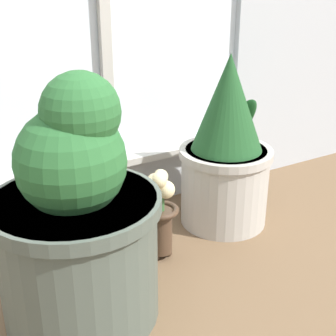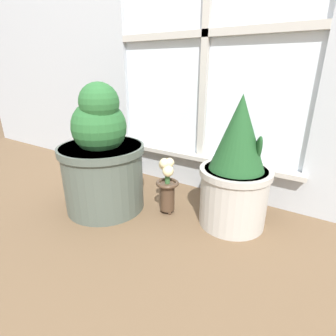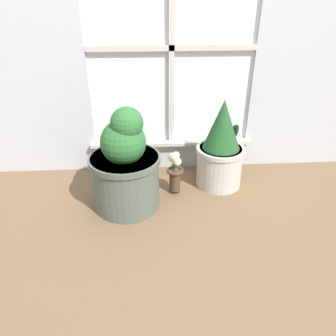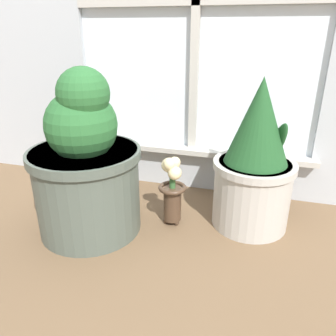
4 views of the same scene
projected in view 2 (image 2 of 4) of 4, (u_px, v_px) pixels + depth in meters
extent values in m
plane|color=brown|center=(133.00, 240.00, 1.09)|extent=(10.00, 10.00, 0.00)
cube|color=#B2B7BC|center=(201.00, 170.00, 1.55)|extent=(1.06, 0.05, 0.21)
cube|color=white|center=(208.00, 34.00, 1.30)|extent=(1.06, 0.02, 1.24)
cube|color=#BCB7AD|center=(206.00, 33.00, 1.28)|extent=(0.04, 0.02, 1.24)
cube|color=#BCB7AD|center=(206.00, 33.00, 1.28)|extent=(1.06, 0.02, 0.04)
cube|color=#BCB7AD|center=(198.00, 157.00, 1.48)|extent=(1.12, 0.06, 0.02)
cylinder|color=#4C564C|center=(104.00, 177.00, 1.30)|extent=(0.38, 0.38, 0.33)
cylinder|color=#4C564C|center=(101.00, 149.00, 1.24)|extent=(0.41, 0.41, 0.03)
cylinder|color=#38281E|center=(101.00, 147.00, 1.24)|extent=(0.35, 0.35, 0.01)
sphere|color=#28602D|center=(99.00, 127.00, 1.21)|extent=(0.25, 0.25, 0.25)
sphere|color=#28602D|center=(99.00, 103.00, 1.14)|extent=(0.18, 0.18, 0.18)
ellipsoid|color=#28602D|center=(105.00, 133.00, 1.15)|extent=(0.08, 0.13, 0.16)
cylinder|color=#B7B2A8|center=(233.00, 197.00, 1.17)|extent=(0.29, 0.29, 0.27)
cylinder|color=#B7B2A8|center=(236.00, 172.00, 1.13)|extent=(0.31, 0.31, 0.03)
cylinder|color=#38281E|center=(236.00, 170.00, 1.12)|extent=(0.27, 0.27, 0.01)
cone|color=#1E4C23|center=(240.00, 133.00, 1.07)|extent=(0.23, 0.23, 0.31)
ellipsoid|color=#1E4C23|center=(257.00, 152.00, 1.08)|extent=(0.09, 0.16, 0.19)
sphere|color=#473323|center=(170.00, 208.00, 1.32)|extent=(0.02, 0.02, 0.02)
sphere|color=#473323|center=(162.00, 210.00, 1.30)|extent=(0.02, 0.02, 0.02)
sphere|color=#473323|center=(170.00, 213.00, 1.28)|extent=(0.02, 0.02, 0.02)
cylinder|color=#473323|center=(167.00, 196.00, 1.27)|extent=(0.07, 0.07, 0.14)
torus|color=#473323|center=(167.00, 183.00, 1.25)|extent=(0.11, 0.11, 0.02)
cylinder|color=#386633|center=(167.00, 176.00, 1.23)|extent=(0.02, 0.02, 0.08)
sphere|color=beige|center=(167.00, 167.00, 1.22)|extent=(0.05, 0.05, 0.05)
sphere|color=beige|center=(170.00, 163.00, 1.21)|extent=(0.04, 0.04, 0.04)
sphere|color=beige|center=(167.00, 166.00, 1.24)|extent=(0.05, 0.05, 0.05)
sphere|color=beige|center=(164.00, 164.00, 1.22)|extent=(0.05, 0.05, 0.05)
sphere|color=beige|center=(164.00, 163.00, 1.21)|extent=(0.05, 0.05, 0.05)
sphere|color=beige|center=(168.00, 171.00, 1.20)|extent=(0.05, 0.05, 0.05)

